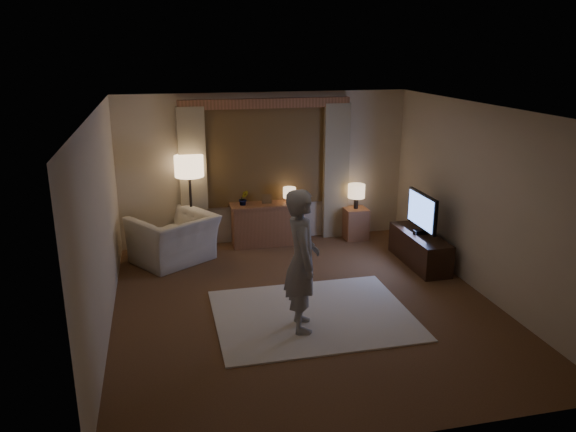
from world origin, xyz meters
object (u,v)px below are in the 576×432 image
object	(u,v)px
sideboard	(267,225)
side_table	(355,223)
armchair	(174,239)
person	(302,261)
tv_stand	(419,249)

from	to	relation	value
sideboard	side_table	distance (m)	1.61
armchair	side_table	size ratio (longest dim) A/B	2.11
sideboard	side_table	size ratio (longest dim) A/B	2.14
armchair	sideboard	bearing A→B (deg)	163.03
side_table	person	xyz separation A→B (m)	(-1.78, -3.06, 0.61)
armchair	person	size ratio (longest dim) A/B	0.68
armchair	person	bearing A→B (deg)	84.93
armchair	side_table	world-z (taller)	armchair
armchair	tv_stand	world-z (taller)	armchair
tv_stand	person	distance (m)	2.95
tv_stand	sideboard	bearing A→B (deg)	146.34
side_table	person	distance (m)	3.59
sideboard	armchair	size ratio (longest dim) A/B	1.02
armchair	person	xyz separation A→B (m)	(1.43, -2.63, 0.51)
person	sideboard	bearing A→B (deg)	3.08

